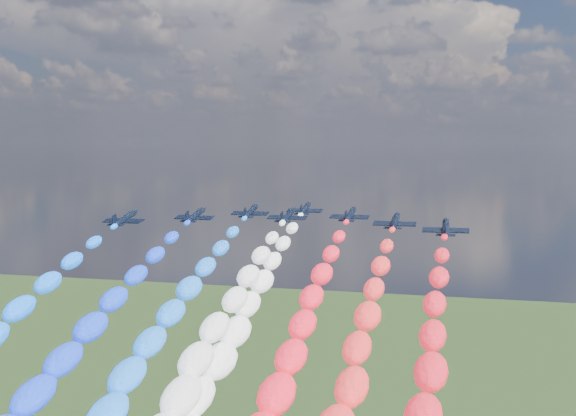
% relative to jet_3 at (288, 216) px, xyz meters
% --- Properties ---
extents(jet_0, '(8.58, 11.43, 4.76)m').
position_rel_jet_3_xyz_m(jet_0, '(-29.50, -14.17, 0.00)').
color(jet_0, black).
extents(jet_1, '(8.59, 11.44, 4.76)m').
position_rel_jet_3_xyz_m(jet_1, '(-18.48, -4.55, 0.00)').
color(jet_1, black).
extents(trail_1, '(6.34, 106.35, 42.70)m').
position_rel_jet_3_xyz_m(trail_1, '(-18.48, -59.01, -19.22)').
color(trail_1, blue).
extents(jet_2, '(8.07, 11.06, 4.76)m').
position_rel_jet_3_xyz_m(jet_2, '(-10.11, 6.79, 0.00)').
color(jet_2, black).
extents(trail_2, '(6.34, 106.35, 42.70)m').
position_rel_jet_3_xyz_m(trail_2, '(-10.11, -47.67, -19.22)').
color(trail_2, blue).
extents(jet_3, '(8.70, 11.51, 4.76)m').
position_rel_jet_3_xyz_m(jet_3, '(0.00, 0.00, 0.00)').
color(jet_3, black).
extents(trail_3, '(6.34, 106.35, 42.70)m').
position_rel_jet_3_xyz_m(trail_3, '(0.00, -54.46, -19.22)').
color(trail_3, white).
extents(jet_4, '(8.06, 11.06, 4.76)m').
position_rel_jet_3_xyz_m(jet_4, '(-0.18, 16.30, 0.00)').
color(jet_4, black).
extents(trail_4, '(6.34, 106.35, 42.70)m').
position_rel_jet_3_xyz_m(trail_4, '(-0.18, -38.16, -19.22)').
color(trail_4, white).
extents(jet_5, '(8.52, 11.39, 4.76)m').
position_rel_jet_3_xyz_m(jet_5, '(12.06, 4.79, 0.00)').
color(jet_5, black).
extents(trail_5, '(6.34, 106.35, 42.70)m').
position_rel_jet_3_xyz_m(trail_5, '(12.06, -49.67, -19.22)').
color(trail_5, red).
extents(jet_6, '(8.15, 11.12, 4.76)m').
position_rel_jet_3_xyz_m(jet_6, '(22.55, -6.05, 0.00)').
color(jet_6, black).
extents(jet_7, '(8.44, 11.33, 4.76)m').
position_rel_jet_3_xyz_m(jet_7, '(32.35, -14.51, 0.00)').
color(jet_7, black).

